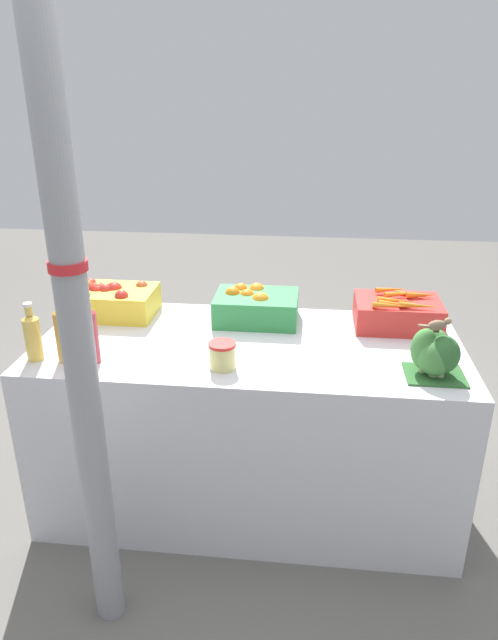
# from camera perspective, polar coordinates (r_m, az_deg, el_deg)

# --- Properties ---
(ground_plane) EXTENTS (10.00, 10.00, 0.00)m
(ground_plane) POSITION_cam_1_polar(r_m,az_deg,el_deg) (2.87, -0.00, -16.99)
(ground_plane) COLOR #605E59
(market_table) EXTENTS (1.80, 0.82, 0.81)m
(market_table) POSITION_cam_1_polar(r_m,az_deg,el_deg) (2.63, -0.00, -10.19)
(market_table) COLOR silver
(market_table) RESTS_ON ground_plane
(support_pole) EXTENTS (0.11, 0.11, 2.58)m
(support_pole) POSITION_cam_1_polar(r_m,az_deg,el_deg) (1.73, -17.43, 3.28)
(support_pole) COLOR gray
(support_pole) RESTS_ON ground_plane
(apple_crate) EXTENTS (0.38, 0.28, 0.16)m
(apple_crate) POSITION_cam_1_polar(r_m,az_deg,el_deg) (2.77, -13.53, 2.01)
(apple_crate) COLOR gold
(apple_crate) RESTS_ON market_table
(orange_crate) EXTENTS (0.38, 0.28, 0.15)m
(orange_crate) POSITION_cam_1_polar(r_m,az_deg,el_deg) (2.63, 0.65, 1.40)
(orange_crate) COLOR #2D8442
(orange_crate) RESTS_ON market_table
(carrot_crate) EXTENTS (0.38, 0.28, 0.16)m
(carrot_crate) POSITION_cam_1_polar(r_m,az_deg,el_deg) (2.65, 14.64, 0.73)
(carrot_crate) COLOR red
(carrot_crate) RESTS_ON market_table
(broccoli_pile) EXTENTS (0.22, 0.20, 0.18)m
(broccoli_pile) POSITION_cam_1_polar(r_m,az_deg,el_deg) (2.24, 18.04, -3.17)
(broccoli_pile) COLOR #2D602D
(broccoli_pile) RESTS_ON market_table
(juice_bottle_golden) EXTENTS (0.06, 0.06, 0.24)m
(juice_bottle_golden) POSITION_cam_1_polar(r_m,az_deg,el_deg) (2.40, -20.83, -1.48)
(juice_bottle_golden) COLOR gold
(juice_bottle_golden) RESTS_ON market_table
(juice_bottle_amber) EXTENTS (0.06, 0.06, 0.29)m
(juice_bottle_amber) POSITION_cam_1_polar(r_m,az_deg,el_deg) (2.34, -18.09, -1.21)
(juice_bottle_amber) COLOR gold
(juice_bottle_amber) RESTS_ON market_table
(juice_bottle_ruby) EXTENTS (0.06, 0.06, 0.29)m
(juice_bottle_ruby) POSITION_cam_1_polar(r_m,az_deg,el_deg) (2.30, -15.59, -1.32)
(juice_bottle_ruby) COLOR #B2333D
(juice_bottle_ruby) RESTS_ON market_table
(pickle_jar) EXTENTS (0.11, 0.11, 0.10)m
(pickle_jar) POSITION_cam_1_polar(r_m,az_deg,el_deg) (2.20, -2.68, -3.55)
(pickle_jar) COLOR #D1CC75
(pickle_jar) RESTS_ON market_table
(sparrow_bird) EXTENTS (0.13, 0.06, 0.05)m
(sparrow_bird) POSITION_cam_1_polar(r_m,az_deg,el_deg) (2.18, 18.39, -0.46)
(sparrow_bird) COLOR #4C3D2D
(sparrow_bird) RESTS_ON broccoli_pile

